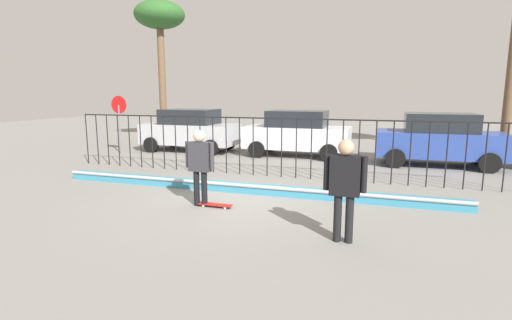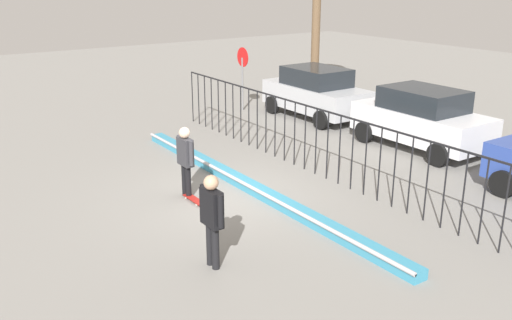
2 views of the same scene
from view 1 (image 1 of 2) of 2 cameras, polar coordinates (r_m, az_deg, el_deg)
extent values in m
plane|color=gray|center=(9.66, -3.44, -5.79)|extent=(60.00, 60.00, 0.00)
cube|color=teal|center=(10.32, -1.86, -4.13)|extent=(11.00, 0.36, 0.22)
cylinder|color=#B2B2B7|center=(10.13, -2.21, -3.75)|extent=(11.00, 0.09, 0.09)
cylinder|color=black|center=(15.70, -23.64, 2.85)|extent=(0.04, 0.04, 1.85)
cylinder|color=black|center=(15.39, -22.34, 2.82)|extent=(0.04, 0.04, 1.85)
cylinder|color=black|center=(15.09, -21.00, 2.78)|extent=(0.04, 0.04, 1.85)
cylinder|color=black|center=(14.80, -19.60, 2.74)|extent=(0.04, 0.04, 1.85)
cylinder|color=black|center=(14.52, -18.14, 2.69)|extent=(0.04, 0.04, 1.85)
cylinder|color=black|center=(14.25, -16.63, 2.64)|extent=(0.04, 0.04, 1.85)
cylinder|color=black|center=(13.98, -15.06, 2.59)|extent=(0.04, 0.04, 1.85)
cylinder|color=black|center=(13.73, -13.44, 2.53)|extent=(0.04, 0.04, 1.85)
cylinder|color=black|center=(13.49, -11.75, 2.47)|extent=(0.04, 0.04, 1.85)
cylinder|color=black|center=(13.27, -10.01, 2.41)|extent=(0.04, 0.04, 1.85)
cylinder|color=black|center=(13.05, -8.20, 2.34)|extent=(0.04, 0.04, 1.85)
cylinder|color=black|center=(12.85, -6.34, 2.26)|extent=(0.04, 0.04, 1.85)
cylinder|color=black|center=(12.66, -4.42, 2.18)|extent=(0.04, 0.04, 1.85)
cylinder|color=black|center=(12.49, -2.45, 2.10)|extent=(0.04, 0.04, 1.85)
cylinder|color=black|center=(12.33, -0.42, 2.01)|extent=(0.04, 0.04, 1.85)
cylinder|color=black|center=(12.19, 1.66, 1.92)|extent=(0.04, 0.04, 1.85)
cylinder|color=black|center=(12.06, 3.78, 1.82)|extent=(0.04, 0.04, 1.85)
cylinder|color=black|center=(11.96, 5.95, 1.71)|extent=(0.04, 0.04, 1.85)
cylinder|color=black|center=(11.86, 8.15, 1.61)|extent=(0.04, 0.04, 1.85)
cylinder|color=black|center=(11.79, 10.38, 1.50)|extent=(0.04, 0.04, 1.85)
cylinder|color=black|center=(11.74, 12.63, 1.38)|extent=(0.04, 0.04, 1.85)
cylinder|color=black|center=(11.70, 14.90, 1.26)|extent=(0.04, 0.04, 1.85)
cylinder|color=black|center=(11.68, 17.19, 1.14)|extent=(0.04, 0.04, 1.85)
cylinder|color=black|center=(11.68, 19.47, 1.02)|extent=(0.04, 0.04, 1.85)
cylinder|color=black|center=(11.70, 21.76, 0.90)|extent=(0.04, 0.04, 1.85)
cylinder|color=black|center=(11.74, 24.03, 0.77)|extent=(0.04, 0.04, 1.85)
cylinder|color=black|center=(11.79, 26.28, 0.65)|extent=(0.04, 0.04, 1.85)
cylinder|color=black|center=(11.87, 28.51, 0.52)|extent=(0.04, 0.04, 1.85)
cylinder|color=black|center=(11.96, 30.71, 0.40)|extent=(0.04, 0.04, 1.85)
cylinder|color=black|center=(12.07, 32.87, 0.28)|extent=(0.04, 0.04, 1.85)
cube|color=black|center=(12.10, 1.68, 6.17)|extent=(14.00, 0.04, 0.04)
cylinder|color=black|center=(9.13, -8.73, -4.13)|extent=(0.14, 0.14, 0.82)
cylinder|color=black|center=(9.05, -7.62, -4.23)|extent=(0.14, 0.14, 0.82)
cube|color=#333338|center=(8.94, -8.30, 0.50)|extent=(0.50, 0.21, 0.68)
sphere|color=beige|center=(8.88, -8.37, 3.51)|extent=(0.27, 0.27, 0.27)
cylinder|color=#333338|center=(9.08, -10.02, 0.81)|extent=(0.11, 0.11, 0.61)
cylinder|color=#333338|center=(8.80, -6.54, 0.63)|extent=(0.11, 0.11, 0.61)
cube|color=#A51E19|center=(9.01, -6.00, -6.54)|extent=(0.80, 0.20, 0.02)
cylinder|color=silver|center=(8.99, -4.22, -6.81)|extent=(0.05, 0.03, 0.05)
cylinder|color=silver|center=(8.85, -4.60, -7.07)|extent=(0.05, 0.03, 0.05)
cylinder|color=silver|center=(9.20, -7.34, -6.47)|extent=(0.05, 0.03, 0.05)
cylinder|color=silver|center=(9.07, -7.76, -6.71)|extent=(0.05, 0.03, 0.05)
cylinder|color=black|center=(7.02, 11.92, -8.38)|extent=(0.14, 0.14, 0.85)
cylinder|color=black|center=(7.00, 13.58, -8.49)|extent=(0.14, 0.14, 0.85)
cube|color=black|center=(6.81, 12.99, -2.24)|extent=(0.52, 0.22, 0.70)
sphere|color=tan|center=(6.73, 13.14, 1.82)|extent=(0.28, 0.28, 0.28)
cylinder|color=black|center=(6.84, 10.39, -1.79)|extent=(0.11, 0.11, 0.63)
cylinder|color=black|center=(6.79, 15.63, -2.09)|extent=(0.11, 0.11, 0.63)
cube|color=#B7BABF|center=(17.88, -9.65, 3.83)|extent=(4.30, 1.90, 0.90)
cube|color=#1E2328|center=(17.82, -9.72, 6.33)|extent=(2.37, 1.71, 0.66)
cylinder|color=black|center=(18.16, -4.12, 2.61)|extent=(0.68, 0.22, 0.68)
cylinder|color=black|center=(16.44, -6.66, 1.82)|extent=(0.68, 0.22, 0.68)
cylinder|color=black|center=(19.47, -12.10, 2.89)|extent=(0.68, 0.22, 0.68)
cylinder|color=black|center=(17.87, -15.19, 2.17)|extent=(0.68, 0.22, 0.68)
cube|color=silver|center=(16.28, 6.07, 3.35)|extent=(4.30, 1.90, 0.90)
cube|color=#1E2328|center=(16.21, 6.11, 6.09)|extent=(2.37, 1.71, 0.66)
cylinder|color=black|center=(17.02, 11.55, 1.96)|extent=(0.68, 0.22, 0.68)
cylinder|color=black|center=(15.15, 10.66, 1.05)|extent=(0.68, 0.22, 0.68)
cylinder|color=black|center=(17.61, 2.06, 2.40)|extent=(0.68, 0.22, 0.68)
cylinder|color=black|center=(15.81, 0.11, 1.57)|extent=(0.68, 0.22, 0.68)
cube|color=#2D479E|center=(15.45, 25.29, 2.13)|extent=(4.30, 1.90, 0.90)
cube|color=#1E2328|center=(15.38, 25.50, 5.01)|extent=(2.37, 1.71, 0.66)
cylinder|color=black|center=(16.67, 29.79, 0.70)|extent=(0.68, 0.22, 0.68)
cylinder|color=black|center=(14.84, 31.18, -0.38)|extent=(0.68, 0.22, 0.68)
cylinder|color=black|center=(16.34, 19.71, 1.27)|extent=(0.68, 0.22, 0.68)
cylinder|color=black|center=(14.46, 19.84, 0.23)|extent=(0.68, 0.22, 0.68)
cylinder|color=slate|center=(17.87, -19.41, 4.25)|extent=(0.07, 0.07, 2.10)
cylinder|color=red|center=(17.83, -19.57, 7.68)|extent=(0.76, 0.02, 0.76)
cylinder|color=brown|center=(18.77, 33.45, 10.30)|extent=(0.36, 0.36, 6.58)
cylinder|color=brown|center=(21.11, -13.61, 10.37)|extent=(0.36, 0.36, 5.84)
ellipsoid|color=#2D6028|center=(21.48, -14.02, 20.07)|extent=(2.55, 2.55, 1.40)
camera|label=2|loc=(8.34, 97.29, 17.72)|focal=39.67mm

